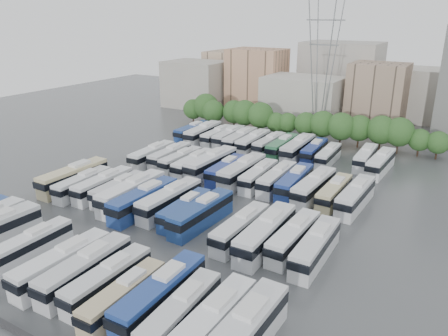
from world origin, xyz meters
The scene contains 53 objects.
ground centered at (0.00, 0.00, 0.00)m, with size 220.00×220.00×0.00m, color #424447.
parapet centered at (0.00, -33.00, 0.25)m, with size 56.00×0.50×0.50m, color #2D2D30.
tree_line centered at (-1.76, 42.11, 4.49)m, with size 64.04×7.91×8.38m.
city_buildings centered at (-7.46, 71.86, 7.87)m, with size 102.00×35.00×20.00m.
electricity_pylon centered at (2.00, 50.00, 18.66)m, with size 9.00×6.91×33.83m.
bus_r0_s4 centered at (-8.29, -23.64, 1.72)m, with size 2.52×11.18×3.50m.
bus_r0_s6 centered at (-1.47, -24.62, 1.89)m, with size 2.99×12.35×3.86m.
bus_r0_s7 centered at (1.61, -24.11, 1.89)m, with size 3.00×12.34×3.85m.
bus_r0_s8 centered at (4.97, -24.16, 1.75)m, with size 2.55×11.36×3.56m.
bus_r0_s9 centered at (8.33, -25.35, 1.68)m, with size 2.60×10.94×3.42m.
bus_r0_s10 centered at (11.49, -23.51, 1.95)m, with size 2.98×12.68×3.96m.
bus_r0_s11 centered at (14.75, -24.62, 1.77)m, with size 3.04×11.57×3.60m.
bus_r0_s12 centered at (18.18, -24.75, 1.94)m, with size 2.87×12.63×3.95m.
bus_r0_s13 centered at (21.29, -24.76, 2.07)m, with size 3.15×13.48×4.22m.
bus_r1_s0 centered at (-21.45, -5.47, 2.04)m, with size 3.08×13.27×4.15m.
bus_r1_s1 centered at (-18.23, -6.41, 1.74)m, with size 3.04×11.39×3.54m.
bus_r1_s2 centered at (-14.90, -5.18, 1.81)m, with size 2.79×11.82×3.69m.
bus_r1_s3 centered at (-11.65, -4.99, 1.70)m, with size 2.76×11.12×3.47m.
bus_r1_s4 centered at (-8.31, -5.67, 2.06)m, with size 3.19×13.41×4.19m.
bus_r1_s5 centered at (-4.97, -6.77, 2.01)m, with size 3.09×13.08×4.09m.
bus_r1_s6 centered at (-1.75, -4.72, 1.95)m, with size 3.11×12.70×3.96m.
bus_r1_s7 centered at (1.84, -5.80, 1.69)m, with size 2.71×11.04×3.44m.
bus_r1_s8 centered at (4.76, -6.00, 1.92)m, with size 3.27×12.57×3.91m.
bus_r1_s10 centered at (11.48, -6.93, 1.81)m, with size 2.84×11.80×3.68m.
bus_r1_s11 centered at (15.07, -6.97, 2.04)m, with size 3.06×13.29×4.16m.
bus_r1_s12 centered at (18.29, -5.67, 1.82)m, with size 2.87×11.85×3.70m.
bus_r1_s13 centered at (21.51, -6.67, 1.86)m, with size 2.86×12.12×3.79m.
bus_r2_s1 centered at (-18.16, 11.15, 1.84)m, with size 3.03×12.02×3.74m.
bus_r2_s2 centered at (-14.89, 12.59, 1.77)m, with size 2.77×11.55×3.61m.
bus_r2_s3 centered at (-11.76, 11.84, 1.69)m, with size 2.66×11.03×3.44m.
bus_r2_s4 centered at (-8.21, 11.08, 1.80)m, with size 2.80×11.71×3.66m.
bus_r2_s5 centered at (-5.10, 12.15, 2.07)m, with size 3.40×13.54×4.22m.
bus_r2_s6 centered at (-1.53, 11.40, 1.75)m, with size 2.90×11.43×3.56m.
bus_r2_s7 centered at (1.70, 11.50, 2.02)m, with size 2.94×13.16×4.12m.
bus_r2_s8 centered at (4.93, 11.49, 1.78)m, with size 2.92×11.63×3.62m.
bus_r2_s9 centered at (8.22, 11.77, 1.82)m, with size 2.79×11.87×3.71m.
bus_r2_s10 centered at (11.39, 11.69, 1.89)m, with size 3.21×12.36×3.85m.
bus_r2_s11 centered at (14.92, 11.10, 1.96)m, with size 3.29×12.84×4.00m.
bus_r2_s12 centered at (18.23, 11.08, 1.75)m, with size 2.61×11.38×3.56m.
bus_r2_s13 centered at (21.59, 10.85, 1.91)m, with size 3.12×12.49×3.89m.
bus_r3_s0 centered at (-21.55, 30.02, 1.81)m, with size 2.70×11.80×3.69m.
bus_r3_s1 centered at (-18.26, 29.51, 1.99)m, with size 3.43×13.03×4.05m.
bus_r3_s2 centered at (-14.62, 29.90, 1.76)m, with size 2.72×11.46×3.58m.
bus_r3_s3 centered at (-11.75, 30.21, 1.83)m, with size 3.14×11.98×3.73m.
bus_r3_s4 centered at (-8.30, 29.08, 1.94)m, with size 3.30×12.68×3.95m.
bus_r3_s5 centered at (-5.13, 29.06, 1.90)m, with size 2.94×12.36×3.86m.
bus_r3_s6 centered at (-1.68, 29.89, 1.78)m, with size 2.87×11.61×3.62m.
bus_r3_s7 centered at (1.53, 29.36, 1.86)m, with size 2.77×12.08×3.78m.
bus_r3_s8 centered at (5.03, 29.22, 2.04)m, with size 3.05×13.27×4.15m.
bus_r3_s9 centered at (8.15, 30.22, 1.75)m, with size 2.97×11.43×3.56m.
bus_r3_s10 centered at (11.52, 28.90, 1.66)m, with size 2.67×10.87×3.39m.
bus_r3_s12 centered at (18.16, 31.12, 1.76)m, with size 2.88×11.53×3.59m.
bus_r3_s13 centered at (21.44, 29.02, 1.86)m, with size 3.13×12.19×3.79m.
Camera 1 is at (35.45, -51.58, 28.23)m, focal length 35.00 mm.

